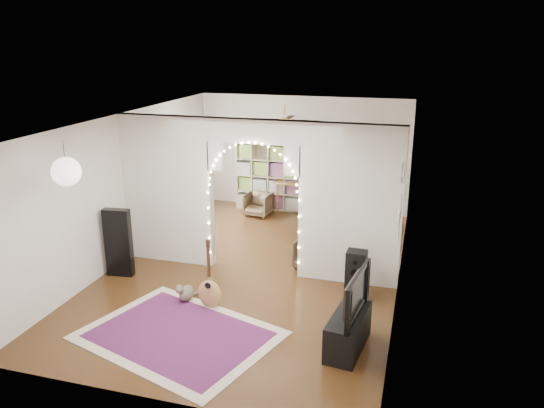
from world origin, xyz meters
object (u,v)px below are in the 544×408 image
(bookcase, at_px, (270,176))
(dining_table, at_px, (303,184))
(acoustic_guitar, at_px, (209,283))
(floor_speaker, at_px, (356,275))
(media_console, at_px, (348,332))
(dining_chair_left, at_px, (258,204))
(dining_chair_right, at_px, (313,254))

(bookcase, xyz_separation_m, dining_table, (0.82, 0.00, -0.14))
(acoustic_guitar, height_order, floor_speaker, acoustic_guitar)
(media_console, relative_size, dining_chair_left, 1.73)
(acoustic_guitar, distance_m, dining_chair_right, 2.25)
(dining_table, relative_size, dining_chair_left, 2.27)
(acoustic_guitar, bearing_deg, bookcase, 105.59)
(floor_speaker, xyz_separation_m, dining_chair_right, (-0.90, 0.97, -0.13))
(floor_speaker, distance_m, bookcase, 4.90)
(acoustic_guitar, relative_size, dining_chair_left, 1.63)
(dining_table, bearing_deg, acoustic_guitar, -84.38)
(dining_table, bearing_deg, dining_chair_left, -138.38)
(media_console, relative_size, dining_table, 0.76)
(media_console, xyz_separation_m, dining_table, (-1.89, 5.58, 0.43))
(acoustic_guitar, height_order, dining_chair_right, acoustic_guitar)
(dining_chair_left, bearing_deg, media_console, -54.88)
(acoustic_guitar, xyz_separation_m, dining_table, (0.31, 5.04, 0.27))
(floor_speaker, xyz_separation_m, dining_chair_left, (-2.73, 3.52, -0.14))
(dining_table, bearing_deg, dining_chair_right, -64.89)
(acoustic_guitar, distance_m, bookcase, 5.08)
(acoustic_guitar, relative_size, dining_chair_right, 1.60)
(floor_speaker, distance_m, dining_table, 4.50)
(acoustic_guitar, bearing_deg, dining_table, 96.29)
(bookcase, distance_m, dining_table, 0.83)
(bookcase, bearing_deg, media_console, -69.14)
(dining_chair_left, distance_m, dining_chair_right, 3.15)
(floor_speaker, height_order, dining_chair_right, floor_speaker)
(floor_speaker, relative_size, media_console, 0.80)
(floor_speaker, xyz_separation_m, dining_table, (-1.80, 4.12, 0.28))
(floor_speaker, distance_m, dining_chair_right, 1.32)
(dining_chair_left, bearing_deg, acoustic_guitar, -76.44)
(media_console, bearing_deg, floor_speaker, 100.93)
(dining_chair_left, bearing_deg, floor_speaker, -46.65)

